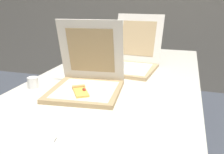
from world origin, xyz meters
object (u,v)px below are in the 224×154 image
at_px(pizza_box_middle, 130,61).
at_px(pizza_box_front, 87,82).
at_px(napkin_pile, 31,148).
at_px(cup_white_far, 98,59).
at_px(table, 116,86).
at_px(cup_white_near_left, 33,83).
at_px(cup_white_mid, 69,69).

bearing_deg(pizza_box_middle, pizza_box_front, -98.38).
bearing_deg(pizza_box_middle, napkin_pile, -89.57).
distance_m(pizza_box_front, napkin_pile, 0.55).
distance_m(cup_white_far, napkin_pile, 1.16).
bearing_deg(table, cup_white_far, 125.17).
bearing_deg(pizza_box_front, napkin_pile, -93.25).
height_order(table, cup_white_near_left, cup_white_near_left).
distance_m(pizza_box_middle, cup_white_mid, 0.42).
xyz_separation_m(pizza_box_middle, cup_white_near_left, (-0.43, -0.53, -0.02)).
distance_m(table, napkin_pile, 0.80).
xyz_separation_m(cup_white_near_left, cup_white_far, (0.15, 0.64, 0.00)).
bearing_deg(cup_white_mid, cup_white_far, 75.82).
xyz_separation_m(table, pizza_box_front, (-0.09, -0.25, 0.10)).
relative_size(table, napkin_pile, 11.07).
bearing_deg(table, pizza_box_front, -110.13).
bearing_deg(cup_white_near_left, pizza_box_middle, 51.41).
bearing_deg(napkin_pile, table, 85.67).
height_order(cup_white_mid, napkin_pile, cup_white_mid).
relative_size(cup_white_far, napkin_pile, 0.33).
xyz_separation_m(pizza_box_front, cup_white_mid, (-0.24, 0.27, -0.02)).
bearing_deg(cup_white_mid, napkin_pile, -71.69).
xyz_separation_m(cup_white_mid, cup_white_far, (0.08, 0.33, 0.00)).
relative_size(cup_white_near_left, napkin_pile, 0.33).
relative_size(table, pizza_box_middle, 4.02).
xyz_separation_m(cup_white_mid, napkin_pile, (0.27, -0.81, -0.03)).
bearing_deg(cup_white_near_left, napkin_pile, -56.47).
xyz_separation_m(pizza_box_middle, cup_white_far, (-0.28, 0.10, -0.02)).
relative_size(cup_white_mid, napkin_pile, 0.33).
bearing_deg(cup_white_far, pizza_box_middle, -20.84).
distance_m(pizza_box_middle, cup_white_near_left, 0.68).
relative_size(table, cup_white_near_left, 33.74).
relative_size(pizza_box_middle, cup_white_near_left, 8.39).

